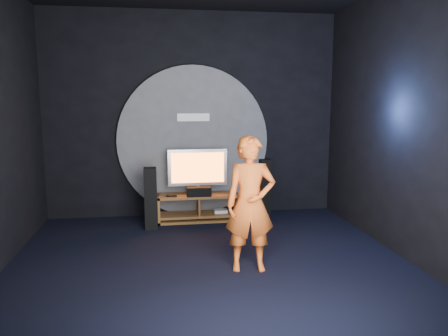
% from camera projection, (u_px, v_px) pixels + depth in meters
% --- Properties ---
extents(floor, '(5.00, 5.00, 0.00)m').
position_uv_depth(floor, '(211.00, 266.00, 5.38)').
color(floor, black).
rests_on(floor, ground).
extents(back_wall, '(5.00, 0.04, 3.50)m').
position_uv_depth(back_wall, '(193.00, 115.00, 7.54)').
color(back_wall, black).
rests_on(back_wall, ground).
extents(front_wall, '(5.00, 0.04, 3.50)m').
position_uv_depth(front_wall, '(259.00, 148.00, 2.66)').
color(front_wall, black).
rests_on(front_wall, ground).
extents(right_wall, '(0.04, 5.00, 3.50)m').
position_uv_depth(right_wall, '(408.00, 122.00, 5.47)').
color(right_wall, black).
rests_on(right_wall, ground).
extents(wall_disc_panel, '(2.60, 0.11, 2.60)m').
position_uv_depth(wall_disc_panel, '(193.00, 141.00, 7.56)').
color(wall_disc_panel, '#515156').
rests_on(wall_disc_panel, ground).
extents(media_console, '(1.36, 0.45, 0.45)m').
position_uv_depth(media_console, '(199.00, 209.00, 7.36)').
color(media_console, '#94612D').
rests_on(media_console, ground).
extents(tv, '(0.99, 0.22, 0.75)m').
position_uv_depth(tv, '(198.00, 169.00, 7.31)').
color(tv, '#A8A7AF').
rests_on(tv, media_console).
extents(center_speaker, '(0.40, 0.15, 0.15)m').
position_uv_depth(center_speaker, '(199.00, 192.00, 7.16)').
color(center_speaker, black).
rests_on(center_speaker, media_console).
extents(remote, '(0.18, 0.05, 0.02)m').
position_uv_depth(remote, '(171.00, 196.00, 7.13)').
color(remote, black).
rests_on(remote, media_console).
extents(tower_speaker_left, '(0.20, 0.22, 0.98)m').
position_uv_depth(tower_speaker_left, '(151.00, 199.00, 6.84)').
color(tower_speaker_left, black).
rests_on(tower_speaker_left, ground).
extents(tower_speaker_right, '(0.20, 0.22, 0.98)m').
position_uv_depth(tower_speaker_right, '(265.00, 186.00, 7.77)').
color(tower_speaker_right, black).
rests_on(tower_speaker_right, ground).
extents(subwoofer, '(0.29, 0.29, 0.32)m').
position_uv_depth(subwoofer, '(248.00, 209.00, 7.49)').
color(subwoofer, black).
rests_on(subwoofer, ground).
extents(player, '(0.62, 0.44, 1.62)m').
position_uv_depth(player, '(250.00, 204.00, 5.16)').
color(player, orange).
rests_on(player, ground).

